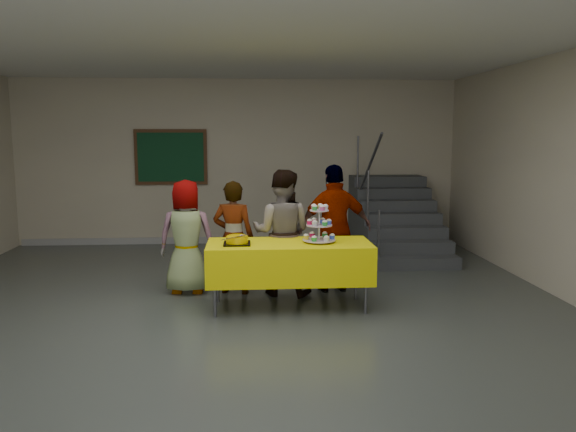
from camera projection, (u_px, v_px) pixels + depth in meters
name	position (u px, v px, depth m)	size (l,w,h in m)	color
room_shell	(228.00, 120.00, 5.27)	(10.00, 10.04, 3.02)	#4C514C
bake_table	(289.00, 261.00, 6.47)	(1.88, 0.78, 0.77)	#595960
cupcake_stand	(319.00, 226.00, 6.43)	(0.38, 0.38, 0.44)	silver
bear_cake	(237.00, 239.00, 6.33)	(0.32, 0.36, 0.12)	black
schoolchild_a	(187.00, 237.00, 7.07)	(0.71, 0.46, 1.45)	slate
schoolchild_b	(233.00, 237.00, 7.06)	(0.52, 0.34, 1.43)	slate
schoolchild_c	(282.00, 233.00, 7.00)	(0.77, 0.60, 1.58)	slate
schoolchild_d	(335.00, 228.00, 7.15)	(0.95, 0.40, 1.63)	slate
staircase	(394.00, 223.00, 9.75)	(1.30, 2.40, 2.04)	#424447
noticeboard	(171.00, 157.00, 10.15)	(1.30, 0.05, 1.00)	#472B16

